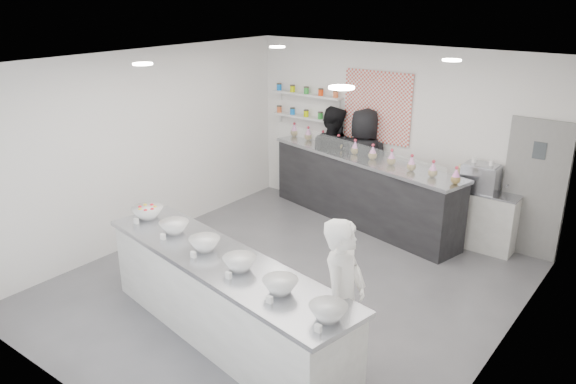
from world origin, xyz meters
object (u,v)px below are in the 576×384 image
at_px(espresso_ledge, 474,218).
at_px(staff_right, 363,164).
at_px(back_bar, 362,190).
at_px(prep_counter, 224,299).
at_px(espresso_machine, 481,178).
at_px(staff_left, 332,158).
at_px(woman_prep, 343,302).

xyz_separation_m(espresso_ledge, staff_right, (-2.03, 0.05, 0.50)).
distance_m(back_bar, staff_right, 0.48).
xyz_separation_m(prep_counter, back_bar, (-0.50, 3.95, 0.08)).
relative_size(back_bar, espresso_machine, 7.18).
height_order(prep_counter, espresso_machine, espresso_machine).
xyz_separation_m(back_bar, staff_left, (-0.79, 0.25, 0.36)).
relative_size(espresso_machine, staff_right, 0.27).
xyz_separation_m(woman_prep, staff_left, (-2.73, 3.99, 0.06)).
xyz_separation_m(prep_counter, staff_left, (-1.28, 4.20, 0.44)).
height_order(espresso_ledge, staff_right, staff_right).
bearing_deg(staff_right, staff_left, -9.94).
bearing_deg(staff_left, staff_right, -178.26).
bearing_deg(espresso_ledge, woman_prep, -89.27).
bearing_deg(prep_counter, espresso_machine, 81.32).
height_order(staff_left, staff_right, staff_right).
relative_size(espresso_ledge, woman_prep, 0.71).
xyz_separation_m(back_bar, espresso_ledge, (1.89, 0.20, -0.12)).
xyz_separation_m(espresso_ledge, staff_left, (-2.68, 0.05, 0.48)).
distance_m(prep_counter, back_bar, 3.99).
height_order(espresso_machine, staff_right, staff_right).
bearing_deg(espresso_machine, back_bar, -173.91).
height_order(espresso_machine, staff_left, staff_left).
relative_size(espresso_ledge, staff_left, 0.66).
relative_size(prep_counter, woman_prep, 2.07).
xyz_separation_m(espresso_ledge, woman_prep, (0.05, -3.95, 0.42)).
height_order(prep_counter, staff_left, staff_left).
bearing_deg(back_bar, staff_left, 175.44).
bearing_deg(espresso_machine, espresso_ledge, 180.00).
relative_size(espresso_ledge, espresso_machine, 2.39).
bearing_deg(back_bar, staff_right, 132.02).
bearing_deg(staff_right, espresso_ledge, 168.77).
distance_m(prep_counter, espresso_machine, 4.44).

